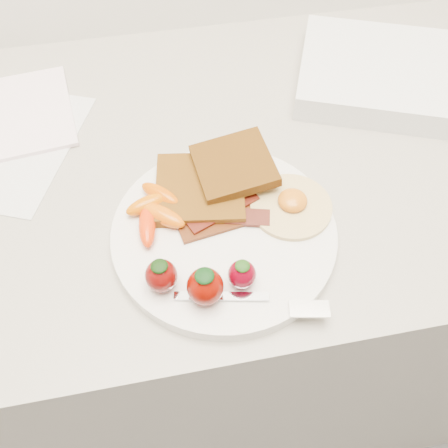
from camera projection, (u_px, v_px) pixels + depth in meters
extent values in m
cube|color=gray|center=(218.00, 300.00, 1.06)|extent=(2.00, 0.60, 0.90)
cylinder|color=white|center=(224.00, 233.00, 0.60)|extent=(0.27, 0.27, 0.02)
cube|color=#4D300C|center=(200.00, 188.00, 0.62)|extent=(0.12, 0.12, 0.01)
cube|color=black|center=(234.00, 165.00, 0.63)|extent=(0.10, 0.10, 0.02)
cylinder|color=beige|center=(291.00, 206.00, 0.61)|extent=(0.11, 0.11, 0.01)
ellipsoid|color=orange|center=(293.00, 200.00, 0.61)|extent=(0.04, 0.04, 0.02)
cube|color=black|center=(219.00, 225.00, 0.60)|extent=(0.10, 0.04, 0.00)
cube|color=black|center=(230.00, 216.00, 0.60)|extent=(0.10, 0.05, 0.00)
cube|color=black|center=(222.00, 210.00, 0.60)|extent=(0.10, 0.06, 0.00)
ellipsoid|color=#CE5E00|center=(149.00, 204.00, 0.60)|extent=(0.06, 0.04, 0.02)
ellipsoid|color=#D85D06|center=(162.00, 215.00, 0.59)|extent=(0.06, 0.06, 0.02)
ellipsoid|color=red|center=(147.00, 227.00, 0.58)|extent=(0.02, 0.06, 0.02)
ellipsoid|color=#D75600|center=(161.00, 195.00, 0.61)|extent=(0.05, 0.06, 0.02)
ellipsoid|color=#590705|center=(161.00, 276.00, 0.53)|extent=(0.04, 0.04, 0.04)
ellipsoid|color=black|center=(159.00, 266.00, 0.52)|extent=(0.02, 0.02, 0.01)
ellipsoid|color=#680700|center=(205.00, 286.00, 0.52)|extent=(0.04, 0.04, 0.04)
ellipsoid|color=black|center=(204.00, 276.00, 0.51)|extent=(0.02, 0.02, 0.01)
ellipsoid|color=#5D000F|center=(242.00, 274.00, 0.54)|extent=(0.03, 0.03, 0.03)
ellipsoid|color=#193F0E|center=(242.00, 266.00, 0.52)|extent=(0.02, 0.02, 0.01)
cube|color=silver|center=(221.00, 296.00, 0.54)|extent=(0.10, 0.03, 0.00)
cube|color=silver|center=(309.00, 309.00, 0.53)|extent=(0.05, 0.03, 0.00)
cube|color=silver|center=(9.00, 145.00, 0.70)|extent=(0.25, 0.28, 0.00)
cube|color=white|center=(29.00, 112.00, 0.73)|extent=(0.14, 0.19, 0.01)
cube|color=white|center=(387.00, 75.00, 0.76)|extent=(0.32, 0.29, 0.04)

